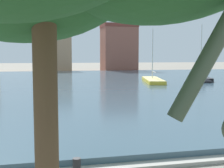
{
  "coord_description": "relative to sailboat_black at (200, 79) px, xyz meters",
  "views": [
    {
      "loc": [
        -2.62,
        -0.95,
        3.43
      ],
      "look_at": [
        0.27,
        11.88,
        2.2
      ],
      "focal_mm": 48.39,
      "sensor_mm": 36.0,
      "label": 1
    }
  ],
  "objects": [
    {
      "name": "townhouse_wide_warehouse",
      "position": [
        -2.39,
        32.68,
        4.67
      ],
      "size": [
        7.56,
        6.66,
        10.54
      ],
      "color": "#8E5142",
      "rests_on": "ground"
    },
    {
      "name": "sailboat_black",
      "position": [
        0.0,
        0.0,
        0.0
      ],
      "size": [
        3.61,
        6.88,
        7.28
      ],
      "color": "black",
      "rests_on": "ground"
    },
    {
      "name": "quay_edge_coping",
      "position": [
        -16.41,
        -25.6,
        -0.55
      ],
      "size": [
        85.52,
        0.5,
        0.12
      ],
      "primitive_type": "cube",
      "color": "#ADA89E",
      "rests_on": "ground"
    },
    {
      "name": "sailboat_yellow",
      "position": [
        -6.22,
        0.46,
        -0.23
      ],
      "size": [
        3.71,
        9.37,
        6.66
      ],
      "color": "gold",
      "rests_on": "ground"
    },
    {
      "name": "harbor_water",
      "position": [
        -16.41,
        1.85,
        -0.45
      ],
      "size": [
        85.52,
        54.39,
        0.33
      ],
      "primitive_type": "cube",
      "color": "#3D5666",
      "rests_on": "ground"
    },
    {
      "name": "townhouse_end_terrace",
      "position": [
        -17.03,
        34.03,
        3.59
      ],
      "size": [
        7.75,
        7.58,
        8.37
      ],
      "color": "tan",
      "rests_on": "ground"
    },
    {
      "name": "mooring_bollard",
      "position": [
        -18.17,
        -25.75,
        -0.36
      ],
      "size": [
        0.24,
        0.24,
        0.5
      ],
      "primitive_type": "cylinder",
      "color": "#232326",
      "rests_on": "ground"
    }
  ]
}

